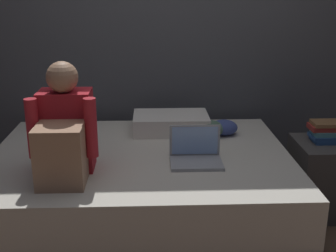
{
  "coord_description": "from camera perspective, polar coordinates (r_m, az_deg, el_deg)",
  "views": [
    {
      "loc": [
        -0.13,
        -2.41,
        1.56
      ],
      "look_at": [
        -0.03,
        0.1,
        0.75
      ],
      "focal_mm": 47.12,
      "sensor_mm": 36.0,
      "label": 1
    }
  ],
  "objects": [
    {
      "name": "laptop",
      "position": [
        2.76,
        3.59,
        -3.59
      ],
      "size": [
        0.32,
        0.23,
        0.22
      ],
      "color": "#9EA0A5",
      "rests_on": "bed"
    },
    {
      "name": "bed",
      "position": [
        3.02,
        -3.49,
        -8.0
      ],
      "size": [
        2.0,
        1.5,
        0.5
      ],
      "color": "brown",
      "rests_on": "ground_plane"
    },
    {
      "name": "clothes_pile",
      "position": [
        3.24,
        6.13,
        -0.3
      ],
      "size": [
        0.32,
        0.21,
        0.12
      ],
      "color": "#3D4C8E",
      "rests_on": "bed"
    },
    {
      "name": "person_sitting",
      "position": [
        2.58,
        -13.27,
        -0.98
      ],
      "size": [
        0.39,
        0.44,
        0.66
      ],
      "color": "#B21E28",
      "rests_on": "bed"
    },
    {
      "name": "nightstand",
      "position": [
        3.33,
        19.67,
        -6.28
      ],
      "size": [
        0.44,
        0.46,
        0.52
      ],
      "color": "#474442",
      "rests_on": "ground_plane"
    },
    {
      "name": "ground_plane",
      "position": [
        2.88,
        0.62,
        -15.01
      ],
      "size": [
        8.0,
        8.0,
        0.0
      ],
      "primitive_type": "plane",
      "color": "brown"
    },
    {
      "name": "pillow",
      "position": [
        3.32,
        0.36,
        0.42
      ],
      "size": [
        0.56,
        0.36,
        0.13
      ],
      "primitive_type": "cube",
      "color": "silver",
      "rests_on": "bed"
    },
    {
      "name": "book_stack",
      "position": [
        3.23,
        19.79,
        -0.67
      ],
      "size": [
        0.23,
        0.17,
        0.14
      ],
      "color": "#284C84",
      "rests_on": "nightstand"
    },
    {
      "name": "wall_back",
      "position": [
        3.62,
        -0.31,
        14.5
      ],
      "size": [
        5.6,
        0.1,
        2.7
      ],
      "primitive_type": "cube",
      "color": "#4C4F54",
      "rests_on": "ground_plane"
    }
  ]
}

